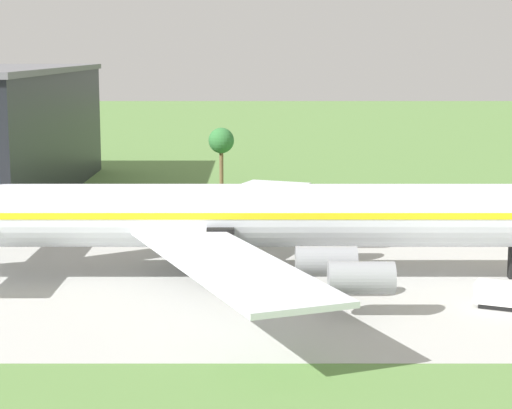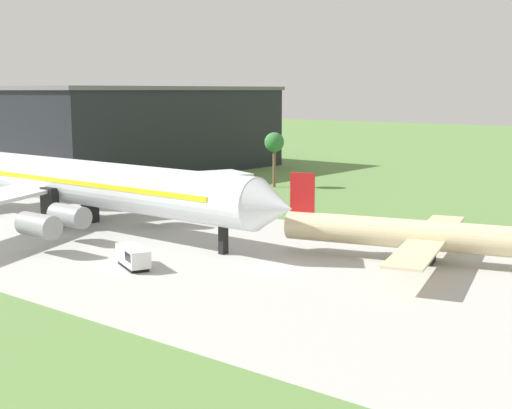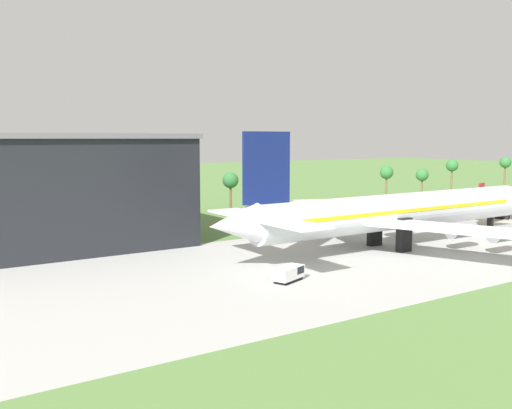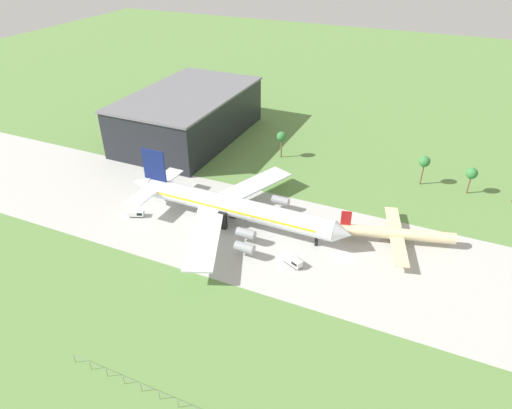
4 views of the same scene
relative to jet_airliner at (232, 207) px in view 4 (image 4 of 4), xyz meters
name	(u,v)px [view 4 (image 4 of 4)]	position (x,y,z in m)	size (l,w,h in m)	color
ground_plane	(344,256)	(33.39, -1.44, -5.84)	(600.00, 600.00, 0.00)	#5B8442
taxiway_strip	(344,256)	(33.39, -1.44, -5.83)	(320.00, 44.00, 0.02)	#B2B2AD
jet_airliner	(232,207)	(0.00, 0.00, 0.00)	(68.61, 58.34, 18.54)	silver
regional_aircraft	(396,234)	(44.26, 9.96, -2.96)	(30.24, 27.46, 8.76)	beige
baggage_tug	(293,261)	(22.31, -10.29, -4.69)	(5.77, 4.05, 2.11)	black
catering_van	(137,213)	(-27.57, -8.15, -4.80)	(4.95, 3.48, 1.89)	black
terminal_building	(189,115)	(-43.65, 48.74, 3.37)	(36.72, 61.20, 18.38)	black
palm_tree_row	(456,167)	(55.88, 46.43, 2.57)	(107.77, 3.60, 11.64)	brown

